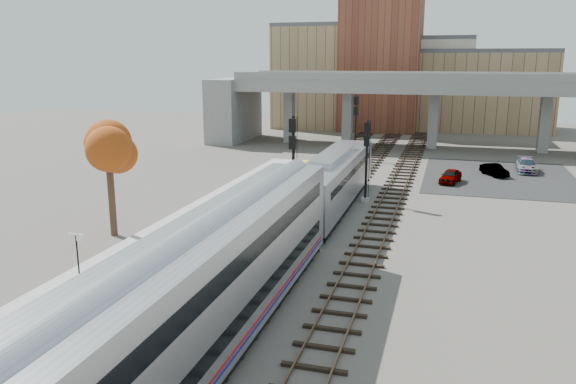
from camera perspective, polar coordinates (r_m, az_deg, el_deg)
The scene contains 17 objects.
ground at distance 31.95m, azimuth -1.65°, elevation -7.00°, with size 160.00×160.00×0.00m, color #47423D.
platform at distance 34.69m, azimuth -13.18°, elevation -5.38°, with size 4.50×60.00×0.35m, color #9E9E99.
yellow_strip at distance 33.77m, azimuth -10.37°, elevation -5.44°, with size 0.70×60.00×0.01m, color yellow.
tracks at distance 43.25m, azimuth 4.62°, elevation -1.46°, with size 10.70×95.00×0.25m.
overpass at distance 73.80m, azimuth 13.01°, elevation 8.91°, with size 54.00×12.00×9.50m.
buildings_far at distance 95.44m, azimuth 11.67°, elevation 11.16°, with size 43.00×21.00×20.60m.
parking_lot at distance 57.76m, azimuth 20.66°, elevation 1.43°, with size 14.00×18.00×0.04m, color black.
locomotive at distance 42.30m, azimuth 4.64°, elevation 1.27°, with size 3.02×19.05×4.10m.
coach at distance 21.42m, azimuth -7.92°, elevation -9.62°, with size 3.03×25.00×5.00m.
signal_mast_near at distance 38.91m, azimuth 0.51°, elevation 2.38°, with size 0.60×0.64×7.34m.
signal_mast_mid at distance 44.66m, azimuth 7.95°, elevation 2.91°, with size 0.60×0.64×6.48m.
signal_mast_far at distance 63.91m, azimuth 6.87°, elevation 6.53°, with size 0.60×0.64×7.21m.
station_sign at distance 30.16m, azimuth -20.67°, elevation -5.16°, with size 0.90×0.10×2.27m.
tree at distance 36.93m, azimuth -17.76°, elevation 3.38°, with size 3.60×3.60×6.90m.
car_a at distance 53.51m, azimuth 16.18°, elevation 1.57°, with size 1.47×3.64×1.24m, color #99999E.
car_b at distance 58.03m, azimuth 20.22°, elevation 2.11°, with size 1.22×3.49×1.15m, color #99999E.
car_c at distance 61.25m, azimuth 23.07°, elevation 2.51°, with size 1.86×4.58×1.33m, color #99999E.
Camera 1 is at (9.26, -28.48, 11.12)m, focal length 35.00 mm.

